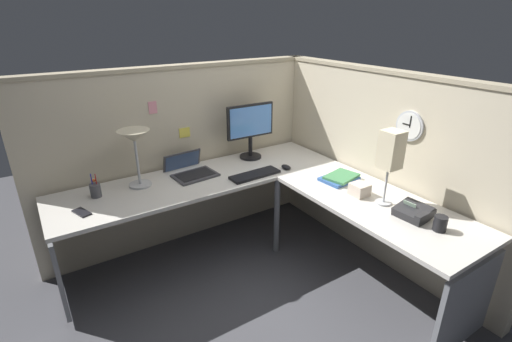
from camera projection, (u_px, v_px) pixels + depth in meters
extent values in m
plane|color=#47474C|center=(272.00, 265.00, 3.13)|extent=(6.80, 6.80, 0.00)
cube|color=beige|center=(184.00, 157.00, 3.32)|extent=(2.57, 0.10, 1.55)
cube|color=tan|center=(177.00, 66.00, 3.02)|extent=(2.57, 0.12, 0.03)
cube|color=beige|center=(378.00, 169.00, 3.06)|extent=(0.10, 2.37, 1.55)
cube|color=tan|center=(391.00, 71.00, 2.76)|extent=(0.12, 2.37, 0.03)
cube|color=beige|center=(203.00, 179.00, 3.03)|extent=(2.35, 0.66, 0.03)
cube|color=beige|center=(377.00, 204.00, 2.62)|extent=(0.66, 1.49, 0.03)
cylinder|color=slate|center=(277.00, 216.00, 3.20)|extent=(0.05, 0.05, 0.70)
cube|color=slate|center=(55.00, 263.00, 2.60)|extent=(0.03, 0.58, 0.60)
cube|color=slate|center=(466.00, 307.00, 2.21)|extent=(0.58, 0.03, 0.60)
cylinder|color=black|center=(250.00, 156.00, 3.44)|extent=(0.20, 0.20, 0.02)
cylinder|color=black|center=(250.00, 146.00, 3.40)|extent=(0.04, 0.04, 0.20)
cube|color=black|center=(250.00, 121.00, 3.31)|extent=(0.46, 0.04, 0.30)
cube|color=#4C84D8|center=(251.00, 121.00, 3.29)|extent=(0.42, 0.01, 0.26)
cube|color=#38383D|center=(195.00, 175.00, 3.04)|extent=(0.36, 0.27, 0.02)
cube|color=black|center=(195.00, 174.00, 3.03)|extent=(0.30, 0.20, 0.00)
cube|color=#38383D|center=(182.00, 163.00, 3.19)|extent=(0.34, 0.10, 0.22)
cube|color=#384C72|center=(182.00, 164.00, 3.18)|extent=(0.31, 0.08, 0.18)
cube|color=black|center=(255.00, 175.00, 3.05)|extent=(0.43, 0.15, 0.02)
ellipsoid|color=black|center=(286.00, 167.00, 3.18)|extent=(0.06, 0.10, 0.03)
cylinder|color=#B7BABF|center=(140.00, 184.00, 2.88)|extent=(0.17, 0.17, 0.02)
cylinder|color=#B7BABF|center=(137.00, 161.00, 2.80)|extent=(0.02, 0.02, 0.38)
cone|color=#B2A88C|center=(134.00, 136.00, 2.72)|extent=(0.24, 0.24, 0.09)
cylinder|color=#4C4C51|center=(96.00, 190.00, 2.68)|extent=(0.08, 0.08, 0.10)
cylinder|color=#1E1EB2|center=(92.00, 182.00, 2.66)|extent=(0.01, 0.01, 0.13)
cylinder|color=#B21E1E|center=(96.00, 182.00, 2.66)|extent=(0.01, 0.02, 0.13)
cylinder|color=#D8591E|center=(94.00, 180.00, 2.67)|extent=(0.03, 0.03, 0.01)
cube|color=black|center=(82.00, 212.00, 2.48)|extent=(0.11, 0.16, 0.01)
cube|color=#232326|center=(413.00, 212.00, 2.42)|extent=(0.20, 0.21, 0.10)
cube|color=#8CA58C|center=(410.00, 205.00, 2.42)|extent=(0.02, 0.09, 0.04)
cube|color=#232326|center=(425.00, 215.00, 2.35)|extent=(0.19, 0.05, 0.04)
cube|color=#335999|center=(339.00, 179.00, 2.97)|extent=(0.30, 0.23, 0.02)
cube|color=#3F7F4C|center=(341.00, 176.00, 2.96)|extent=(0.30, 0.24, 0.02)
cylinder|color=#B7BABF|center=(383.00, 202.00, 2.61)|extent=(0.11, 0.11, 0.01)
cylinder|color=#B7BABF|center=(386.00, 185.00, 2.55)|extent=(0.02, 0.02, 0.27)
cube|color=beige|center=(391.00, 150.00, 2.45)|extent=(0.13, 0.13, 0.26)
cylinder|color=black|center=(440.00, 224.00, 2.26)|extent=(0.08, 0.08, 0.10)
cube|color=beige|center=(360.00, 190.00, 2.71)|extent=(0.12, 0.12, 0.09)
cylinder|color=#B7BABF|center=(410.00, 126.00, 2.66)|extent=(0.03, 0.22, 0.22)
cylinder|color=white|center=(409.00, 126.00, 2.65)|extent=(0.00, 0.19, 0.19)
cube|color=black|center=(406.00, 124.00, 2.66)|extent=(0.00, 0.06, 0.01)
cube|color=black|center=(410.00, 122.00, 2.63)|extent=(0.00, 0.01, 0.08)
cube|color=pink|center=(153.00, 108.00, 2.97)|extent=(0.07, 0.00, 0.10)
cube|color=#EAD84C|center=(185.00, 133.00, 3.19)|extent=(0.10, 0.00, 0.08)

